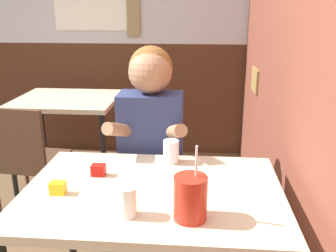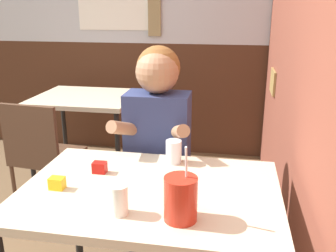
{
  "view_description": "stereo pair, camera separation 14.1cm",
  "coord_description": "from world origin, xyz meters",
  "px_view_note": "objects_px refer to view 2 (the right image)",
  "views": [
    {
      "loc": [
        0.68,
        -1.03,
        1.45
      ],
      "look_at": [
        0.56,
        0.48,
        0.96
      ],
      "focal_mm": 40.0,
      "sensor_mm": 36.0,
      "label": 1
    },
    {
      "loc": [
        0.82,
        -1.01,
        1.45
      ],
      "look_at": [
        0.56,
        0.48,
        0.96
      ],
      "focal_mm": 40.0,
      "sensor_mm": 36.0,
      "label": 2
    }
  ],
  "objects_px": {
    "chair_near_window": "(42,151)",
    "person_seated": "(158,151)",
    "background_table": "(86,106)",
    "main_table": "(150,203)",
    "cocktail_pitcher": "(181,199)"
  },
  "relations": [
    {
      "from": "person_seated",
      "to": "background_table",
      "type": "bearing_deg",
      "value": 129.69
    },
    {
      "from": "chair_near_window",
      "to": "person_seated",
      "type": "relative_size",
      "value": 0.68
    },
    {
      "from": "main_table",
      "to": "background_table",
      "type": "relative_size",
      "value": 1.31
    },
    {
      "from": "chair_near_window",
      "to": "cocktail_pitcher",
      "type": "bearing_deg",
      "value": -37.88
    },
    {
      "from": "main_table",
      "to": "chair_near_window",
      "type": "xyz_separation_m",
      "value": [
        -0.96,
        0.85,
        -0.17
      ]
    },
    {
      "from": "background_table",
      "to": "person_seated",
      "type": "height_order",
      "value": "person_seated"
    },
    {
      "from": "chair_near_window",
      "to": "cocktail_pitcher",
      "type": "relative_size",
      "value": 3.04
    },
    {
      "from": "cocktail_pitcher",
      "to": "person_seated",
      "type": "bearing_deg",
      "value": 107.43
    },
    {
      "from": "background_table",
      "to": "chair_near_window",
      "type": "xyz_separation_m",
      "value": [
        -0.07,
        -0.66,
        -0.16
      ]
    },
    {
      "from": "person_seated",
      "to": "cocktail_pitcher",
      "type": "distance_m",
      "value": 0.78
    },
    {
      "from": "background_table",
      "to": "chair_near_window",
      "type": "height_order",
      "value": "chair_near_window"
    },
    {
      "from": "person_seated",
      "to": "cocktail_pitcher",
      "type": "xyz_separation_m",
      "value": [
        0.23,
        -0.73,
        0.13
      ]
    },
    {
      "from": "main_table",
      "to": "person_seated",
      "type": "relative_size",
      "value": 0.84
    },
    {
      "from": "chair_near_window",
      "to": "person_seated",
      "type": "height_order",
      "value": "person_seated"
    },
    {
      "from": "main_table",
      "to": "cocktail_pitcher",
      "type": "xyz_separation_m",
      "value": [
        0.16,
        -0.21,
        0.15
      ]
    }
  ]
}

